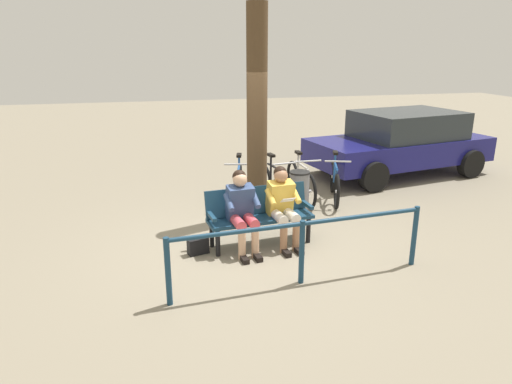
{
  "coord_description": "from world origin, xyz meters",
  "views": [
    {
      "loc": [
        1.39,
        6.33,
        2.9
      ],
      "look_at": [
        -0.21,
        -0.28,
        0.75
      ],
      "focal_mm": 32.46,
      "sensor_mm": 36.0,
      "label": 1
    }
  ],
  "objects_px": {
    "person_companion": "(242,208)",
    "bicycle_silver": "(301,182)",
    "bicycle_green": "(335,182)",
    "parked_car": "(401,142)",
    "person_reading": "(283,203)",
    "bicycle_black": "(239,186)",
    "handbag": "(198,246)",
    "bicycle_purple": "(275,185)",
    "litter_bin": "(299,192)",
    "tree_trunk": "(257,115)",
    "bench": "(259,212)"
  },
  "relations": [
    {
      "from": "person_companion",
      "to": "bicycle_silver",
      "type": "distance_m",
      "value": 2.61
    },
    {
      "from": "bicycle_green",
      "to": "parked_car",
      "type": "bearing_deg",
      "value": 141.39
    },
    {
      "from": "person_companion",
      "to": "person_reading",
      "type": "bearing_deg",
      "value": 179.95
    },
    {
      "from": "bicycle_black",
      "to": "parked_car",
      "type": "distance_m",
      "value": 4.32
    },
    {
      "from": "handbag",
      "to": "bicycle_purple",
      "type": "xyz_separation_m",
      "value": [
        -1.71,
        -1.94,
        0.24
      ]
    },
    {
      "from": "litter_bin",
      "to": "tree_trunk",
      "type": "bearing_deg",
      "value": -4.01
    },
    {
      "from": "handbag",
      "to": "bench",
      "type": "bearing_deg",
      "value": -169.07
    },
    {
      "from": "person_reading",
      "to": "tree_trunk",
      "type": "xyz_separation_m",
      "value": [
        0.08,
        -1.3,
        1.12
      ]
    },
    {
      "from": "person_companion",
      "to": "parked_car",
      "type": "relative_size",
      "value": 0.27
    },
    {
      "from": "litter_bin",
      "to": "bicycle_silver",
      "type": "height_order",
      "value": "bicycle_silver"
    },
    {
      "from": "bench",
      "to": "bicycle_purple",
      "type": "height_order",
      "value": "bicycle_purple"
    },
    {
      "from": "bicycle_green",
      "to": "parked_car",
      "type": "distance_m",
      "value": 2.72
    },
    {
      "from": "person_companion",
      "to": "bicycle_silver",
      "type": "height_order",
      "value": "person_companion"
    },
    {
      "from": "bicycle_silver",
      "to": "bicycle_black",
      "type": "distance_m",
      "value": 1.22
    },
    {
      "from": "handbag",
      "to": "bicycle_silver",
      "type": "distance_m",
      "value": 3.04
    },
    {
      "from": "handbag",
      "to": "bicycle_black",
      "type": "distance_m",
      "value": 2.33
    },
    {
      "from": "litter_bin",
      "to": "bicycle_black",
      "type": "bearing_deg",
      "value": -39.36
    },
    {
      "from": "person_reading",
      "to": "tree_trunk",
      "type": "relative_size",
      "value": 0.34
    },
    {
      "from": "bicycle_black",
      "to": "person_reading",
      "type": "bearing_deg",
      "value": 21.33
    },
    {
      "from": "litter_bin",
      "to": "bicycle_black",
      "type": "distance_m",
      "value": 1.23
    },
    {
      "from": "tree_trunk",
      "to": "bicycle_green",
      "type": "bearing_deg",
      "value": -163.53
    },
    {
      "from": "bench",
      "to": "bicycle_silver",
      "type": "xyz_separation_m",
      "value": [
        -1.3,
        -1.83,
        -0.15
      ]
    },
    {
      "from": "litter_bin",
      "to": "bicycle_purple",
      "type": "distance_m",
      "value": 0.7
    },
    {
      "from": "parked_car",
      "to": "litter_bin",
      "type": "bearing_deg",
      "value": 22.17
    },
    {
      "from": "handbag",
      "to": "bicycle_green",
      "type": "height_order",
      "value": "bicycle_green"
    },
    {
      "from": "bicycle_green",
      "to": "bicycle_black",
      "type": "distance_m",
      "value": 1.88
    },
    {
      "from": "handbag",
      "to": "bicycle_green",
      "type": "relative_size",
      "value": 0.19
    },
    {
      "from": "bench",
      "to": "bicycle_silver",
      "type": "relative_size",
      "value": 0.98
    },
    {
      "from": "parked_car",
      "to": "handbag",
      "type": "bearing_deg",
      "value": 22.49
    },
    {
      "from": "bicycle_green",
      "to": "person_reading",
      "type": "bearing_deg",
      "value": -23.41
    },
    {
      "from": "person_companion",
      "to": "bicycle_green",
      "type": "xyz_separation_m",
      "value": [
        -2.25,
        -1.87,
        -0.3
      ]
    },
    {
      "from": "bench",
      "to": "tree_trunk",
      "type": "relative_size",
      "value": 0.46
    },
    {
      "from": "bicycle_green",
      "to": "bicycle_silver",
      "type": "height_order",
      "value": "same"
    },
    {
      "from": "person_reading",
      "to": "bicycle_green",
      "type": "bearing_deg",
      "value": -138.03
    },
    {
      "from": "person_companion",
      "to": "bench",
      "type": "bearing_deg",
      "value": -153.04
    },
    {
      "from": "tree_trunk",
      "to": "bench",
      "type": "bearing_deg",
      "value": 77.68
    },
    {
      "from": "bicycle_silver",
      "to": "bicycle_black",
      "type": "relative_size",
      "value": 1.02
    },
    {
      "from": "tree_trunk",
      "to": "bicycle_green",
      "type": "xyz_separation_m",
      "value": [
        -1.69,
        -0.5,
        -1.43
      ]
    },
    {
      "from": "litter_bin",
      "to": "person_companion",
      "type": "bearing_deg",
      "value": 44.66
    },
    {
      "from": "litter_bin",
      "to": "bicycle_silver",
      "type": "relative_size",
      "value": 0.46
    },
    {
      "from": "handbag",
      "to": "litter_bin",
      "type": "relative_size",
      "value": 0.38
    },
    {
      "from": "bench",
      "to": "parked_car",
      "type": "bearing_deg",
      "value": -149.48
    },
    {
      "from": "person_reading",
      "to": "parked_car",
      "type": "bearing_deg",
      "value": -146.04
    },
    {
      "from": "parked_car",
      "to": "bicycle_green",
      "type": "bearing_deg",
      "value": 22.71
    },
    {
      "from": "bicycle_silver",
      "to": "person_companion",
      "type": "bearing_deg",
      "value": -38.44
    },
    {
      "from": "person_reading",
      "to": "litter_bin",
      "type": "height_order",
      "value": "person_reading"
    },
    {
      "from": "person_reading",
      "to": "handbag",
      "type": "xyz_separation_m",
      "value": [
        1.29,
        0.06,
        -0.54
      ]
    },
    {
      "from": "handbag",
      "to": "tree_trunk",
      "type": "xyz_separation_m",
      "value": [
        -1.21,
        -1.35,
        1.67
      ]
    },
    {
      "from": "person_companion",
      "to": "parked_car",
      "type": "distance_m",
      "value": 5.6
    },
    {
      "from": "bicycle_silver",
      "to": "person_reading",
      "type": "bearing_deg",
      "value": -26.38
    }
  ]
}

